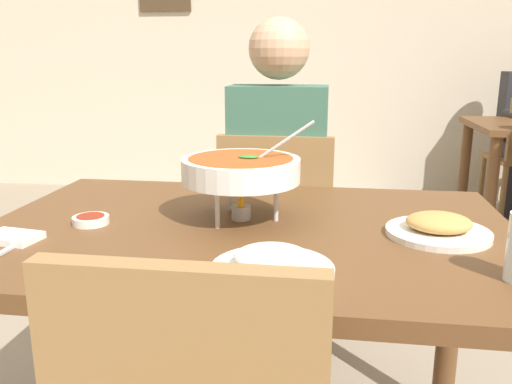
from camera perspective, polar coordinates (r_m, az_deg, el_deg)
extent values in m
cube|color=beige|center=(4.63, 6.06, 18.29)|extent=(10.00, 0.10, 3.00)
cube|color=brown|center=(1.32, -0.94, -4.55)|extent=(1.30, 0.89, 0.04)
cylinder|color=brown|center=(1.97, -16.58, -10.55)|extent=(0.07, 0.07, 0.72)
cylinder|color=brown|center=(1.85, 20.12, -12.59)|extent=(0.07, 0.07, 0.72)
cube|color=olive|center=(2.19, 2.54, -5.33)|extent=(0.44, 0.44, 0.03)
cube|color=olive|center=(1.93, 2.02, -0.58)|extent=(0.42, 0.04, 0.45)
cylinder|color=olive|center=(2.44, 7.44, -9.01)|extent=(0.04, 0.04, 0.42)
cylinder|color=olive|center=(2.47, -1.50, -8.58)|extent=(0.04, 0.04, 0.42)
cylinder|color=olive|center=(2.09, 7.25, -13.09)|extent=(0.04, 0.04, 0.42)
cylinder|color=olive|center=(2.13, -3.27, -12.50)|extent=(0.04, 0.04, 0.42)
cylinder|color=#2D2D38|center=(2.28, 5.08, -10.25)|extent=(0.10, 0.10, 0.45)
cylinder|color=#2D2D38|center=(2.30, 0.01, -9.99)|extent=(0.10, 0.10, 0.45)
cube|color=#2D2D38|center=(2.15, 2.51, -3.62)|extent=(0.32, 0.32, 0.12)
cube|color=#3D6B56|center=(1.99, 2.37, 4.18)|extent=(0.36, 0.20, 0.50)
sphere|color=tan|center=(1.96, 2.49, 15.17)|extent=(0.22, 0.22, 0.22)
cylinder|color=#3D6B56|center=(2.19, 7.08, 3.66)|extent=(0.08, 0.28, 0.08)
cylinder|color=#3D6B56|center=(2.22, -1.23, 3.91)|extent=(0.08, 0.28, 0.08)
cylinder|color=silver|center=(1.34, 2.17, -1.06)|extent=(0.01, 0.01, 0.10)
cylinder|color=silver|center=(1.44, -2.86, -0.04)|extent=(0.01, 0.01, 0.10)
cylinder|color=silver|center=(1.29, -4.18, -1.74)|extent=(0.01, 0.01, 0.10)
torus|color=silver|center=(1.34, -1.63, 1.14)|extent=(0.21, 0.21, 0.01)
cylinder|color=#B2B2B7|center=(1.36, -1.61, -2.22)|extent=(0.05, 0.05, 0.04)
cone|color=orange|center=(1.35, -1.62, -0.92)|extent=(0.02, 0.02, 0.04)
cylinder|color=white|center=(1.34, -1.64, 2.40)|extent=(0.30, 0.30, 0.06)
cylinder|color=#994C1E|center=(1.33, -1.65, 3.45)|extent=(0.26, 0.26, 0.01)
ellipsoid|color=#388433|center=(1.33, -0.80, 3.81)|extent=(0.05, 0.03, 0.01)
cylinder|color=silver|center=(1.33, 2.32, 4.98)|extent=(0.18, 0.01, 0.13)
cylinder|color=white|center=(1.03, 1.77, -8.36)|extent=(0.24, 0.24, 0.01)
ellipsoid|color=white|center=(1.02, 1.78, -7.04)|extent=(0.15, 0.13, 0.04)
cylinder|color=white|center=(1.31, 18.98, -4.17)|extent=(0.24, 0.24, 0.01)
ellipsoid|color=tan|center=(1.30, 19.07, -3.11)|extent=(0.15, 0.13, 0.04)
cylinder|color=white|center=(1.39, -17.35, -2.90)|extent=(0.09, 0.09, 0.02)
cylinder|color=maroon|center=(1.39, -17.37, -2.55)|extent=(0.07, 0.07, 0.01)
cube|color=white|center=(1.33, -24.72, -4.44)|extent=(0.13, 0.10, 0.02)
cube|color=silver|center=(1.28, -24.77, -5.41)|extent=(0.02, 0.17, 0.01)
cylinder|color=brown|center=(3.48, 23.90, -0.39)|extent=(0.07, 0.07, 0.72)
cylinder|color=brown|center=(4.12, 21.47, 1.98)|extent=(0.07, 0.07, 0.72)
cylinder|color=olive|center=(4.57, 23.11, 0.98)|extent=(0.04, 0.04, 0.42)
cylinder|color=olive|center=(4.23, 25.04, -0.21)|extent=(0.04, 0.04, 0.42)
cylinder|color=#2D2D38|center=(4.37, 25.50, 0.38)|extent=(0.10, 0.10, 0.45)
cylinder|color=#2D2D33|center=(4.19, 25.82, 7.40)|extent=(0.08, 0.28, 0.08)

